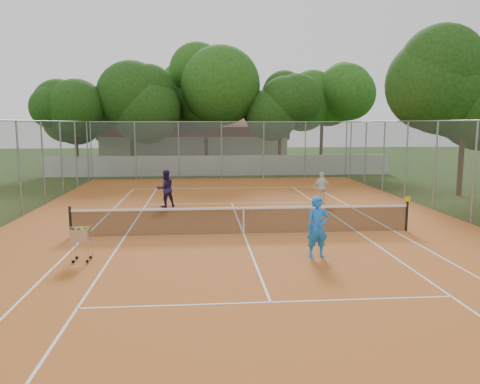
{
  "coord_description": "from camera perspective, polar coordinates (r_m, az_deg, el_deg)",
  "views": [
    {
      "loc": [
        -1.48,
        -16.04,
        3.88
      ],
      "look_at": [
        0.0,
        1.5,
        1.3
      ],
      "focal_mm": 35.0,
      "sensor_mm": 36.0,
      "label": 1
    }
  ],
  "objects": [
    {
      "name": "tennis_net",
      "position": [
        16.45,
        0.44,
        -3.48
      ],
      "size": [
        11.88,
        0.1,
        0.98
      ],
      "primitive_type": "cube",
      "color": "black",
      "rests_on": "court_pad"
    },
    {
      "name": "player_far_right",
      "position": [
        22.98,
        9.94,
        0.5
      ],
      "size": [
        0.94,
        0.47,
        1.55
      ],
      "primitive_type": "imported",
      "rotation": [
        0.0,
        0.0,
        3.24
      ],
      "color": "white",
      "rests_on": "court_pad"
    },
    {
      "name": "player_far_left",
      "position": [
        22.01,
        -9.06,
        0.41
      ],
      "size": [
        1.03,
        0.94,
        1.73
      ],
      "primitive_type": "imported",
      "rotation": [
        0.0,
        0.0,
        3.55
      ],
      "color": "#231644",
      "rests_on": "court_pad"
    },
    {
      "name": "clubhouse",
      "position": [
        45.07,
        -5.52,
        6.17
      ],
      "size": [
        16.4,
        9.0,
        4.4
      ],
      "primitive_type": "cube",
      "color": "beige",
      "rests_on": "ground"
    },
    {
      "name": "court_pad",
      "position": [
        16.56,
        0.44,
        -5.17
      ],
      "size": [
        18.0,
        34.0,
        0.02
      ],
      "primitive_type": "cube",
      "color": "#AE5B21",
      "rests_on": "ground"
    },
    {
      "name": "tropical_trees",
      "position": [
        38.08,
        -2.64,
        10.02
      ],
      "size": [
        29.0,
        19.0,
        10.0
      ],
      "primitive_type": "cube",
      "color": "#13330C",
      "rests_on": "ground"
    },
    {
      "name": "ground",
      "position": [
        16.57,
        0.44,
        -5.21
      ],
      "size": [
        120.0,
        120.0,
        0.0
      ],
      "primitive_type": "plane",
      "color": "#1A360E",
      "rests_on": "ground"
    },
    {
      "name": "court_lines",
      "position": [
        16.56,
        0.44,
        -5.13
      ],
      "size": [
        10.98,
        23.78,
        0.01
      ],
      "primitive_type": "cube",
      "color": "white",
      "rests_on": "court_pad"
    },
    {
      "name": "player_near",
      "position": [
        13.75,
        9.44,
        -4.25
      ],
      "size": [
        0.69,
        0.5,
        1.78
      ],
      "primitive_type": "imported",
      "rotation": [
        0.0,
        0.0,
        0.11
      ],
      "color": "blue",
      "rests_on": "court_pad"
    },
    {
      "name": "boundary_wall",
      "position": [
        35.21,
        -2.4,
        3.24
      ],
      "size": [
        26.0,
        0.3,
        1.5
      ],
      "primitive_type": "cube",
      "color": "white",
      "rests_on": "ground"
    },
    {
      "name": "perimeter_fence",
      "position": [
        16.21,
        0.45,
        1.68
      ],
      "size": [
        18.0,
        34.0,
        4.0
      ],
      "primitive_type": "cube",
      "color": "slate",
      "rests_on": "ground"
    },
    {
      "name": "ball_hopper",
      "position": [
        13.96,
        -18.78,
        -5.94
      ],
      "size": [
        0.65,
        0.65,
        1.05
      ],
      "primitive_type": "cube",
      "rotation": [
        0.0,
        0.0,
        0.36
      ],
      "color": "#B9BAC0",
      "rests_on": "court_pad"
    }
  ]
}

